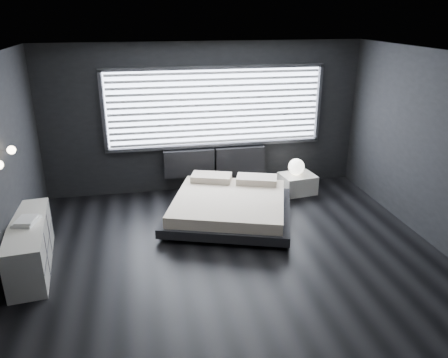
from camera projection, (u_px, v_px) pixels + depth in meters
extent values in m
plane|color=black|center=(235.00, 259.00, 6.21)|extent=(6.00, 6.00, 0.00)
plane|color=silver|center=(238.00, 56.00, 5.20)|extent=(6.00, 6.00, 0.00)
cube|color=black|center=(205.00, 118.00, 8.22)|extent=(6.00, 0.04, 2.80)
cube|color=black|center=(318.00, 290.00, 3.19)|extent=(6.00, 0.04, 2.80)
cube|color=black|center=(441.00, 153.00, 6.24)|extent=(0.04, 5.50, 2.80)
cube|color=white|center=(215.00, 107.00, 8.16)|extent=(4.00, 0.02, 1.38)
cube|color=#47474C|center=(103.00, 112.00, 7.77)|extent=(0.06, 0.08, 1.48)
cube|color=#47474C|center=(318.00, 103.00, 8.50)|extent=(0.06, 0.08, 1.48)
cube|color=#47474C|center=(215.00, 67.00, 7.87)|extent=(4.14, 0.08, 0.06)
cube|color=#47474C|center=(216.00, 145.00, 8.40)|extent=(4.14, 0.08, 0.06)
cube|color=silver|center=(216.00, 108.00, 8.11)|extent=(3.94, 0.03, 1.32)
cube|color=black|center=(189.00, 163.00, 8.36)|extent=(0.96, 0.16, 0.52)
cube|color=black|center=(240.00, 160.00, 8.54)|extent=(0.96, 0.16, 0.52)
cylinder|color=silver|center=(6.00, 150.00, 5.70)|extent=(0.10, 0.02, 0.02)
sphere|color=#FFE5B7|center=(11.00, 150.00, 5.71)|extent=(0.11, 0.11, 0.11)
cube|color=black|center=(167.00, 236.00, 6.77)|extent=(0.14, 0.14, 0.07)
cube|color=black|center=(280.00, 243.00, 6.56)|extent=(0.14, 0.14, 0.07)
cube|color=black|center=(188.00, 196.00, 8.21)|extent=(0.14, 0.14, 0.07)
cube|color=black|center=(281.00, 201.00, 8.00)|extent=(0.14, 0.14, 0.07)
cube|color=black|center=(229.00, 211.00, 7.34)|extent=(2.52, 2.47, 0.15)
cube|color=beige|center=(229.00, 202.00, 7.28)|extent=(2.27, 2.27, 0.18)
cube|color=#BCAE9A|center=(211.00, 178.00, 7.94)|extent=(0.80, 0.59, 0.12)
cube|color=#BCAE9A|center=(257.00, 180.00, 7.84)|extent=(0.80, 0.59, 0.12)
cube|color=silver|center=(297.00, 184.00, 8.42)|extent=(0.69, 0.60, 0.37)
sphere|color=white|center=(296.00, 167.00, 8.31)|extent=(0.31, 0.31, 0.31)
cube|color=silver|center=(30.00, 245.00, 5.91)|extent=(0.65, 1.71, 0.67)
cube|color=#47474C|center=(49.00, 243.00, 5.98)|extent=(0.19, 1.64, 0.65)
cube|color=silver|center=(26.00, 222.00, 5.80)|extent=(0.34, 0.40, 0.04)
cube|color=silver|center=(26.00, 220.00, 5.77)|extent=(0.26, 0.33, 0.03)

